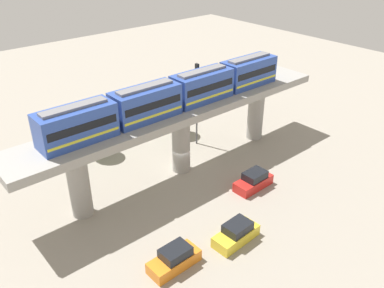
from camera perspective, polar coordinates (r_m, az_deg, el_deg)
The scene contains 9 objects.
ground_plane at distance 44.07m, azimuth -1.49°, elevation -3.58°, with size 120.00×120.00×0.00m, color gray.
viaduct at distance 41.28m, azimuth -1.59°, elevation 3.19°, with size 5.20×35.80×7.34m.
train at distance 39.68m, azimuth -2.36°, elevation 7.00°, with size 2.64×27.45×3.24m.
parked_car_orange at distance 32.51m, azimuth -2.48°, elevation -15.85°, with size 1.87×4.23×1.76m.
parked_car_red at distance 41.31m, azimuth 8.66°, elevation -5.16°, with size 1.90×4.24×1.76m.
parked_car_yellow at distance 34.82m, azimuth 6.25°, elevation -12.41°, with size 2.01×4.29×1.76m.
tree_near_viaduct at distance 46.52m, azimuth -13.35°, elevation 1.87°, with size 3.23×3.23×4.77m.
tree_mid_lot at distance 49.99m, azimuth -2.54°, elevation 5.30°, with size 2.95×2.95×5.21m.
signal_post at distance 46.78m, azimuth 0.68°, elevation 6.02°, with size 0.44×0.28×9.94m.
Camera 1 is at (29.07, -23.29, 23.55)m, focal length 37.95 mm.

